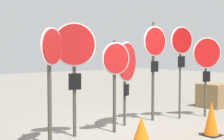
{
  "coord_description": "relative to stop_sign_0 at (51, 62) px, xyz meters",
  "views": [
    {
      "loc": [
        -5.01,
        -5.28,
        1.75
      ],
      "look_at": [
        -0.7,
        0.0,
        1.37
      ],
      "focal_mm": 50.0,
      "sensor_mm": 36.0,
      "label": 1
    }
  ],
  "objects": [
    {
      "name": "stop_sign_3",
      "position": [
        2.15,
        0.29,
        -0.14
      ],
      "size": [
        0.89,
        0.38,
        2.01
      ],
      "rotation": [
        0.0,
        0.0,
        0.38
      ],
      "color": "#474238",
      "rests_on": "ground"
    },
    {
      "name": "stop_sign_1",
      "position": [
        0.66,
        0.22,
        0.12
      ],
      "size": [
        0.85,
        0.35,
        2.37
      ],
      "rotation": [
        0.0,
        0.0,
        -0.37
      ],
      "color": "#474238",
      "rests_on": "ground"
    },
    {
      "name": "ground_plane",
      "position": [
        2.22,
        0.07,
        -1.58
      ],
      "size": [
        40.0,
        40.0,
        0.0
      ],
      "primitive_type": "plane",
      "color": "gray"
    },
    {
      "name": "stop_sign_4",
      "position": [
        3.08,
        0.27,
        0.18
      ],
      "size": [
        0.76,
        0.14,
        2.52
      ],
      "rotation": [
        0.0,
        0.0,
        -0.03
      ],
      "color": "#474238",
      "rests_on": "ground"
    },
    {
      "name": "storage_crate",
      "position": [
        6.14,
        0.46,
        -1.2
      ],
      "size": [
        0.98,
        0.82,
        0.76
      ],
      "color": "olive",
      "rests_on": "ground"
    },
    {
      "name": "stop_sign_2",
      "position": [
        1.54,
        -0.03,
        -0.14
      ],
      "size": [
        0.7,
        0.15,
        2.02
      ],
      "rotation": [
        0.0,
        0.0,
        -0.09
      ],
      "color": "#474238",
      "rests_on": "ground"
    },
    {
      "name": "stop_sign_0",
      "position": [
        0.0,
        0.0,
        0.0
      ],
      "size": [
        0.64,
        0.37,
        2.23
      ],
      "rotation": [
        0.0,
        0.0,
        0.51
      ],
      "color": "#474238",
      "rests_on": "ground"
    },
    {
      "name": "stop_sign_6",
      "position": [
        4.55,
        -0.29,
        0.02
      ],
      "size": [
        0.77,
        0.38,
        2.17
      ],
      "rotation": [
        0.0,
        0.0,
        -0.43
      ],
      "color": "#474238",
      "rests_on": "ground"
    },
    {
      "name": "stop_sign_5",
      "position": [
        3.81,
        -0.02,
        0.28
      ],
      "size": [
        0.71,
        0.16,
        2.44
      ],
      "rotation": [
        0.0,
        0.0,
        -0.18
      ],
      "color": "#474238",
      "rests_on": "ground"
    },
    {
      "name": "traffic_cone_0",
      "position": [
        1.33,
        -1.05,
        -1.31
      ],
      "size": [
        0.44,
        0.44,
        0.55
      ],
      "color": "black",
      "rests_on": "ground"
    },
    {
      "name": "traffic_cone_1",
      "position": [
        2.97,
        -1.49,
        -1.22
      ],
      "size": [
        0.37,
        0.37,
        0.73
      ],
      "color": "black",
      "rests_on": "ground"
    }
  ]
}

